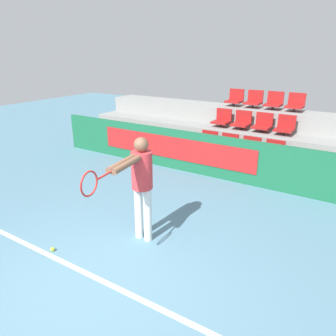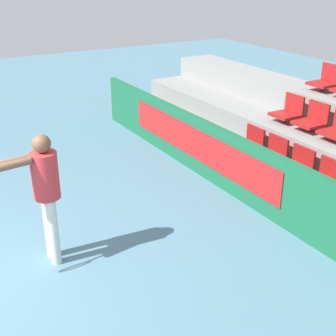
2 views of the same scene
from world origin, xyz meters
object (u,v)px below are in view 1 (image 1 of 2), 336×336
at_px(stadium_chair_3, 273,153).
at_px(stadium_chair_5, 242,122).
at_px(stadium_chair_2, 250,149).
at_px(tennis_player, 140,179).
at_px(stadium_chair_1, 228,145).
at_px(stadium_chair_9, 254,101).
at_px(tennis_ball, 52,249).
at_px(stadium_chair_11, 295,104).
at_px(stadium_chair_4, 222,119).
at_px(stadium_chair_7, 285,127).
at_px(stadium_chair_10, 274,102).
at_px(stadium_chair_8, 235,99).
at_px(stadium_chair_6, 263,124).
at_px(stadium_chair_0, 208,142).

bearing_deg(stadium_chair_3, stadium_chair_5, 142.99).
height_order(stadium_chair_2, tennis_player, tennis_player).
xyz_separation_m(stadium_chair_1, stadium_chair_3, (1.15, 0.00, 0.00)).
distance_m(stadium_chair_9, tennis_ball, 6.87).
relative_size(stadium_chair_5, tennis_ball, 7.31).
bearing_deg(tennis_player, tennis_ball, -142.55).
bearing_deg(stadium_chair_11, stadium_chair_4, -153.32).
xyz_separation_m(stadium_chair_1, tennis_ball, (-0.83, -4.90, -0.63)).
distance_m(stadium_chair_1, stadium_chair_11, 2.28).
distance_m(stadium_chair_7, tennis_player, 4.87).
distance_m(stadium_chair_10, tennis_player, 5.67).
bearing_deg(stadium_chair_9, stadium_chair_11, 0.00).
height_order(stadium_chair_2, stadium_chair_11, stadium_chair_11).
xyz_separation_m(stadium_chair_2, stadium_chair_8, (-1.15, 1.74, 0.92)).
bearing_deg(stadium_chair_7, stadium_chair_10, 123.56).
bearing_deg(stadium_chair_6, stadium_chair_2, -90.00).
relative_size(stadium_chair_5, stadium_chair_9, 1.00).
distance_m(stadium_chair_2, tennis_ball, 5.14).
distance_m(stadium_chair_1, stadium_chair_2, 0.58).
bearing_deg(stadium_chair_5, stadium_chair_4, 180.00).
xyz_separation_m(stadium_chair_5, stadium_chair_10, (0.58, 0.87, 0.46)).
bearing_deg(stadium_chair_10, stadium_chair_0, -123.56).
bearing_deg(stadium_chair_8, stadium_chair_0, -90.00).
bearing_deg(stadium_chair_9, stadium_chair_7, -37.01).
bearing_deg(stadium_chair_0, tennis_ball, -92.94).
bearing_deg(stadium_chair_4, tennis_player, -81.23).
xyz_separation_m(stadium_chair_6, tennis_player, (-0.42, -4.77, -0.03)).
relative_size(stadium_chair_1, stadium_chair_2, 1.00).
relative_size(stadium_chair_5, stadium_chair_8, 1.00).
height_order(stadium_chair_8, stadium_chair_10, same).
relative_size(stadium_chair_6, stadium_chair_7, 1.00).
bearing_deg(stadium_chair_9, stadium_chair_2, -71.65).
relative_size(stadium_chair_6, stadium_chair_10, 1.00).
relative_size(stadium_chair_1, stadium_chair_5, 1.00).
bearing_deg(stadium_chair_5, stadium_chair_7, 0.00).
height_order(stadium_chair_1, stadium_chair_4, stadium_chair_4).
bearing_deg(stadium_chair_3, stadium_chair_6, 123.56).
bearing_deg(stadium_chair_7, stadium_chair_5, 180.00).
xyz_separation_m(stadium_chair_7, tennis_ball, (-1.98, -5.77, -1.09)).
relative_size(stadium_chair_3, stadium_chair_5, 1.00).
distance_m(stadium_chair_5, stadium_chair_8, 1.14).
height_order(stadium_chair_0, stadium_chair_6, stadium_chair_6).
distance_m(stadium_chair_11, tennis_ball, 7.10).
relative_size(stadium_chair_0, stadium_chair_4, 1.00).
relative_size(stadium_chair_3, stadium_chair_11, 1.00).
xyz_separation_m(stadium_chair_1, tennis_player, (0.16, -3.90, 0.43)).
xyz_separation_m(stadium_chair_8, stadium_chair_11, (1.73, 0.00, 0.00)).
bearing_deg(stadium_chair_1, stadium_chair_2, 0.00).
distance_m(stadium_chair_2, stadium_chair_4, 1.52).
distance_m(stadium_chair_0, stadium_chair_2, 1.15).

